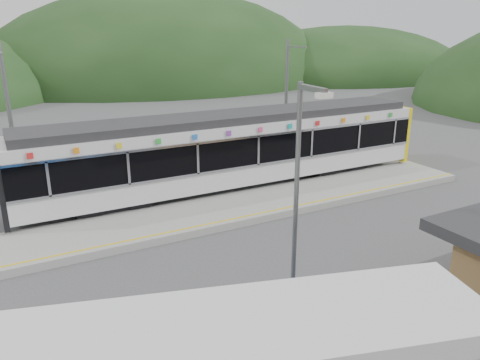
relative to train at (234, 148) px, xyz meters
name	(u,v)px	position (x,y,z in m)	size (l,w,h in m)	color
ground	(254,246)	(-2.33, -6.00, -2.06)	(120.00, 120.00, 0.00)	#4C4C4F
hills	(306,181)	(3.86, -0.71, -2.06)	(146.00, 149.00, 26.00)	#1E3D19
platform	(215,212)	(-2.33, -2.70, -1.91)	(26.00, 3.20, 0.30)	#9E9E99
yellow_line	(229,220)	(-2.33, -4.00, -1.76)	(26.00, 0.10, 0.01)	yellow
train	(234,148)	(0.00, 0.00, 0.00)	(20.44, 3.01, 3.74)	black
catenary_mast_west	(11,124)	(-9.33, 2.56, 1.58)	(0.18, 1.80, 7.00)	slate
catenary_mast_east	(286,101)	(4.67, 2.56, 1.58)	(0.18, 1.80, 7.00)	slate
lamp_post	(300,191)	(-3.76, -10.63, 1.74)	(0.36, 1.12, 6.39)	slate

